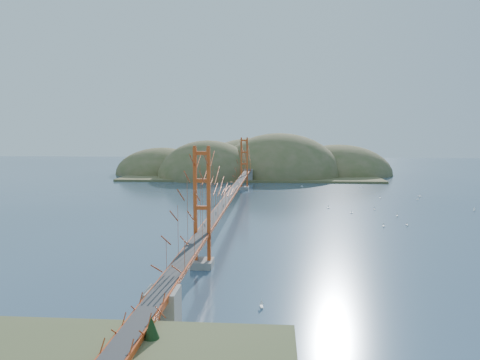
# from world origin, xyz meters

# --- Properties ---
(ground) EXTENTS (320.00, 320.00, 0.00)m
(ground) POSITION_xyz_m (0.00, 0.00, 0.00)
(ground) COLOR #314963
(ground) RESTS_ON ground
(bridge) EXTENTS (2.20, 94.40, 12.00)m
(bridge) POSITION_xyz_m (0.00, 0.18, 7.01)
(bridge) COLOR gray
(bridge) RESTS_ON ground
(approach_viaduct) EXTENTS (1.40, 12.00, 3.38)m
(approach_viaduct) POSITION_xyz_m (0.00, -51.91, 2.55)
(approach_viaduct) COLOR #B13C13
(approach_viaduct) RESTS_ON ground
(promontory) EXTENTS (9.00, 6.00, 0.24)m
(promontory) POSITION_xyz_m (0.00, -48.50, 0.12)
(promontory) COLOR #59544C
(promontory) RESTS_ON ground
(fort) EXTENTS (3.70, 2.30, 1.75)m
(fort) POSITION_xyz_m (0.40, -47.80, 0.67)
(fort) COLOR brown
(fort) RESTS_ON ground
(far_headlands) EXTENTS (84.00, 58.00, 25.00)m
(far_headlands) POSITION_xyz_m (2.21, 68.52, 0.00)
(far_headlands) COLOR olive
(far_headlands) RESTS_ON ground
(sailboat_6) EXTENTS (0.52, 0.53, 0.60)m
(sailboat_6) POSITION_xyz_m (25.26, -8.03, 0.14)
(sailboat_6) COLOR white
(sailboat_6) RESTS_ON ground
(sailboat_17) EXTENTS (0.66, 0.62, 0.74)m
(sailboat_17) POSITION_xyz_m (35.73, 21.23, 0.16)
(sailboat_17) COLOR white
(sailboat_17) RESTS_ON ground
(sailboat_12) EXTENTS (0.56, 0.48, 0.65)m
(sailboat_12) POSITION_xyz_m (13.26, 37.27, 0.15)
(sailboat_12) COLOR white
(sailboat_12) RESTS_ON ground
(sailboat_8) EXTENTS (0.50, 0.45, 0.57)m
(sailboat_8) POSITION_xyz_m (34.13, 17.15, 0.14)
(sailboat_8) COLOR white
(sailboat_8) RESTS_ON ground
(sailboat_10) EXTENTS (0.50, 0.58, 0.66)m
(sailboat_10) POSITION_xyz_m (6.00, -40.00, 0.15)
(sailboat_10) COLOR white
(sailboat_10) RESTS_ON ground
(sailboat_15) EXTENTS (0.44, 0.53, 0.63)m
(sailboat_15) POSITION_xyz_m (27.39, 18.54, 0.14)
(sailboat_15) COLOR white
(sailboat_15) RESTS_ON ground
(sailboat_16) EXTENTS (0.52, 0.52, 0.59)m
(sailboat_16) POSITION_xyz_m (19.13, 1.24, 0.14)
(sailboat_16) COLOR white
(sailboat_16) RESTS_ON ground
(sailboat_3) EXTENTS (0.59, 0.59, 0.62)m
(sailboat_3) POSITION_xyz_m (16.00, 5.89, 0.14)
(sailboat_3) COLOR white
(sailboat_3) RESTS_ON ground
(sailboat_9) EXTENTS (0.61, 0.61, 0.64)m
(sailboat_9) POSITION_xyz_m (39.67, 5.14, 0.15)
(sailboat_9) COLOR white
(sailboat_9) RESTS_ON ground
(sailboat_1) EXTENTS (0.48, 0.50, 0.57)m
(sailboat_1) POSITION_xyz_m (23.49, 4.98, 0.14)
(sailboat_1) COLOR white
(sailboat_1) RESTS_ON ground
(sailboat_0) EXTENTS (0.54, 0.55, 0.62)m
(sailboat_0) POSITION_xyz_m (21.84, -9.06, 0.14)
(sailboat_0) COLOR white
(sailboat_0) RESTS_ON ground
(sailboat_4) EXTENTS (0.54, 0.57, 0.64)m
(sailboat_4) POSITION_xyz_m (25.71, -0.97, 0.15)
(sailboat_4) COLOR white
(sailboat_4) RESTS_ON ground
(sailboat_7) EXTENTS (0.49, 0.40, 0.57)m
(sailboat_7) POSITION_xyz_m (26.94, 36.03, 0.14)
(sailboat_7) COLOR white
(sailboat_7) RESTS_ON ground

